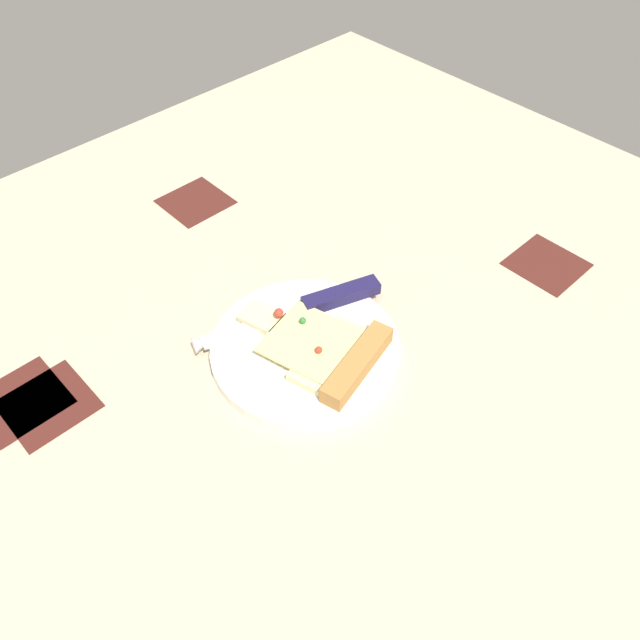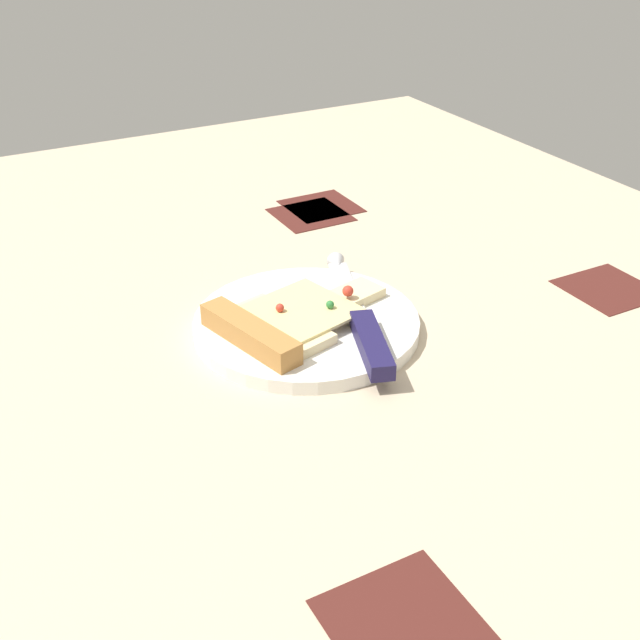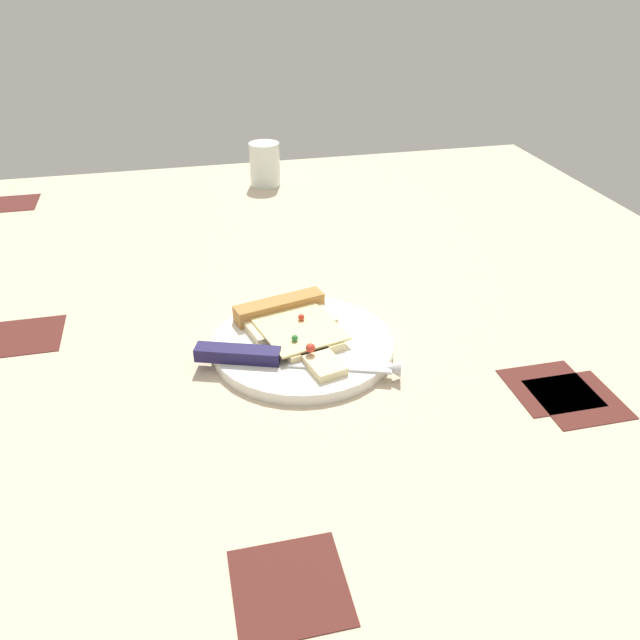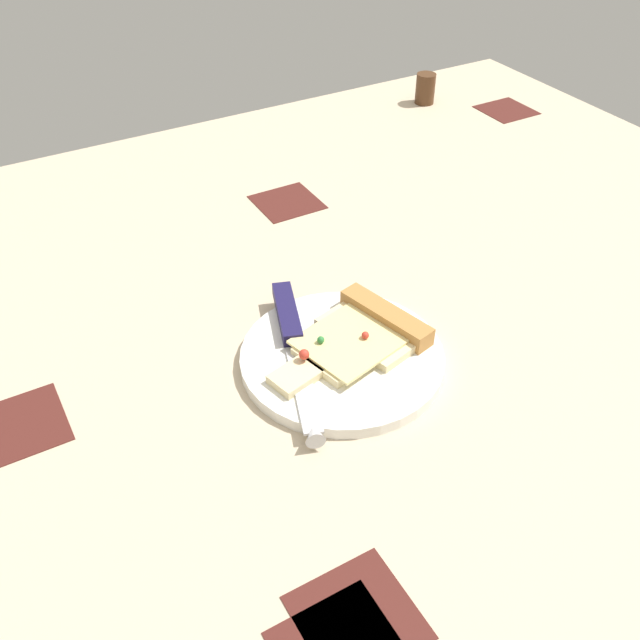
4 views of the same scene
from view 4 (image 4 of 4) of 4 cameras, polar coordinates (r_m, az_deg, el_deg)
ground_plane at (r=82.54cm, az=7.84°, el=-2.42°), size 136.24×136.24×3.00cm
plate at (r=77.55cm, az=1.78°, el=-3.07°), size 22.30×22.30×1.39cm
pizza_slice at (r=78.01cm, az=3.15°, el=-1.37°), size 18.78×13.29×2.43cm
knife at (r=77.83cm, az=-2.18°, el=-1.62°), size 9.98×23.33×2.45cm
pepper_shaker at (r=140.56cm, az=8.47°, el=17.94°), size 3.62×3.62×5.50cm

